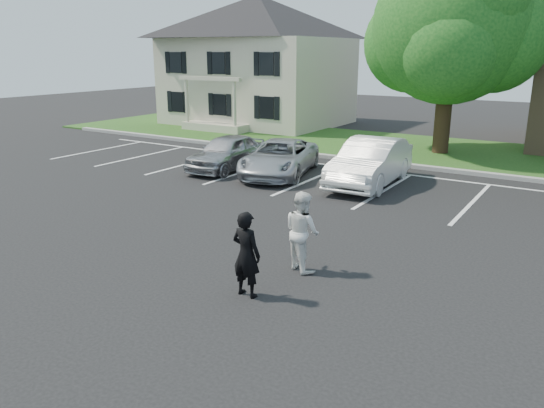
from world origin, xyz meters
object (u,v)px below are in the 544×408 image
(house, at_px, (258,62))
(car_silver_west, at_px, (227,152))
(car_white_sedan, at_px, (370,162))
(tree, at_px, (453,29))
(man_black_suit, at_px, (246,254))
(man_white_shirt, at_px, (302,231))
(car_silver_minivan, at_px, (279,158))

(house, xyz_separation_m, car_silver_west, (6.60, -12.11, -3.15))
(car_silver_west, bearing_deg, car_white_sedan, 3.49)
(car_silver_west, bearing_deg, tree, 48.21)
(car_white_sedan, bearing_deg, man_black_suit, -85.10)
(car_white_sedan, bearing_deg, man_white_shirt, -81.49)
(car_white_sedan, bearing_deg, car_silver_minivan, -177.14)
(man_black_suit, relative_size, man_white_shirt, 0.98)
(house, bearing_deg, tree, -18.62)
(man_black_suit, bearing_deg, car_white_sedan, -78.98)
(tree, distance_m, man_black_suit, 17.15)
(man_black_suit, bearing_deg, car_silver_minivan, -59.23)
(man_white_shirt, distance_m, car_silver_minivan, 8.92)
(man_black_suit, xyz_separation_m, car_silver_minivan, (-4.80, 9.01, -0.18))
(man_black_suit, xyz_separation_m, man_white_shirt, (0.26, 1.66, 0.02))
(house, height_order, car_silver_minivan, house)
(tree, bearing_deg, car_white_sedan, -94.71)
(tree, distance_m, car_silver_minivan, 9.73)
(man_white_shirt, relative_size, car_white_sedan, 0.36)
(man_white_shirt, distance_m, car_white_sedan, 7.89)
(car_silver_west, height_order, car_white_sedan, car_white_sedan)
(tree, xyz_separation_m, car_silver_minivan, (-4.02, -7.51, -4.70))
(tree, distance_m, car_silver_west, 11.02)
(man_white_shirt, bearing_deg, house, -27.10)
(car_silver_west, bearing_deg, car_silver_minivan, 4.03)
(house, xyz_separation_m, car_white_sedan, (12.25, -11.46, -3.04))
(man_black_suit, relative_size, car_silver_minivan, 0.36)
(house, height_order, man_white_shirt, house)
(car_silver_minivan, height_order, car_white_sedan, car_white_sedan)
(tree, xyz_separation_m, car_white_sedan, (-0.59, -7.14, -4.56))
(car_silver_west, height_order, car_silver_minivan, car_silver_west)
(man_white_shirt, relative_size, car_silver_west, 0.43)
(house, bearing_deg, man_white_shirt, -54.12)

